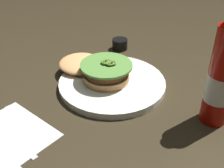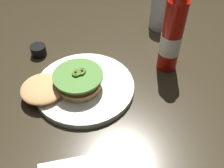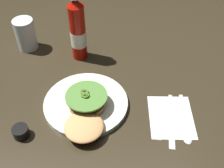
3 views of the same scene
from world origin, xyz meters
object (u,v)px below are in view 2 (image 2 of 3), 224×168
at_px(ketchup_bottle, 172,35).
at_px(fork_utensil, 70,168).
at_px(burger_sandwich, 65,84).
at_px(water_glass, 162,11).
at_px(dinner_plate, 85,87).
at_px(condiment_cup, 38,50).

distance_m(ketchup_bottle, fork_utensil, 0.44).
height_order(burger_sandwich, water_glass, water_glass).
distance_m(water_glass, fork_utensil, 0.62).
relative_size(dinner_plate, ketchup_bottle, 1.04).
distance_m(dinner_plate, condiment_cup, 0.22).
relative_size(burger_sandwich, fork_utensil, 1.27).
relative_size(ketchup_bottle, condiment_cup, 5.41).
bearing_deg(fork_utensil, ketchup_bottle, -145.27).
relative_size(condiment_cup, fork_utensil, 0.28).
height_order(dinner_plate, water_glass, water_glass).
xyz_separation_m(dinner_plate, condiment_cup, (0.10, -0.19, 0.01)).
relative_size(burger_sandwich, water_glass, 1.75).
height_order(burger_sandwich, fork_utensil, burger_sandwich).
bearing_deg(water_glass, condiment_cup, 4.22).
bearing_deg(burger_sandwich, condiment_cup, -74.93).
xyz_separation_m(ketchup_bottle, fork_utensil, (0.35, 0.24, -0.11)).
height_order(dinner_plate, condiment_cup, condiment_cup).
xyz_separation_m(condiment_cup, fork_utensil, (-0.02, 0.42, -0.01)).
distance_m(burger_sandwich, ketchup_bottle, 0.32).
xyz_separation_m(ketchup_bottle, condiment_cup, (0.36, -0.18, -0.10)).
height_order(condiment_cup, fork_utensil, condiment_cup).
distance_m(burger_sandwich, water_glass, 0.45).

